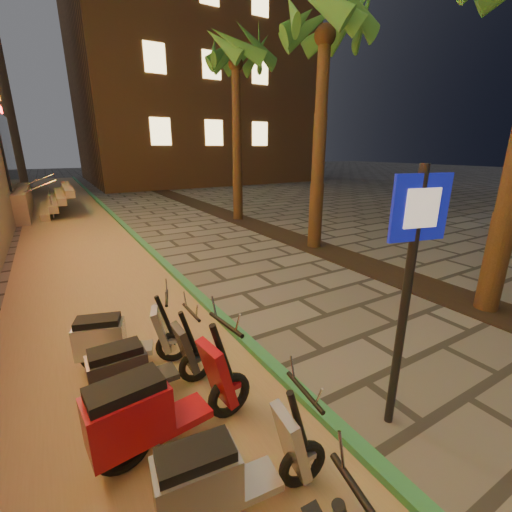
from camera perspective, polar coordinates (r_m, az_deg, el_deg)
ground at (r=4.37m, az=36.48°, el=-28.30°), size 120.00×120.00×0.00m
parking_strip at (r=11.22m, az=-26.85°, el=0.61°), size 3.40×60.00×0.01m
green_curb at (r=11.42m, az=-18.43°, el=2.13°), size 0.18×60.00×0.10m
planting_strip at (r=9.38m, az=17.49°, el=-1.30°), size 1.20×40.00×0.02m
apartment_block at (r=36.29m, az=-12.03°, el=32.53°), size 18.00×16.06×25.00m
palm_c at (r=10.72m, az=11.44°, el=32.49°), size 2.97×3.02×6.91m
palm_d at (r=14.81m, az=-3.41°, el=29.34°), size 2.97×3.02×7.16m
pedestrian_sign at (r=3.60m, az=24.37°, el=-1.99°), size 0.60×0.17×2.78m
scooter_6 at (r=3.19m, az=-5.03°, el=-32.61°), size 1.51×0.57×1.06m
scooter_7 at (r=3.71m, az=-16.20°, el=-23.21°), size 1.74×0.66×1.22m
scooter_8 at (r=4.42m, az=-18.99°, el=-17.28°), size 1.47×0.52×1.04m
scooter_9 at (r=5.10m, az=-21.98°, el=-12.73°), size 1.45×0.77×1.03m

